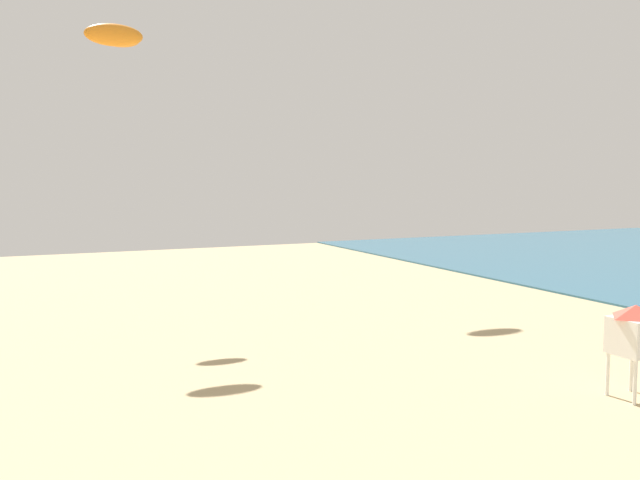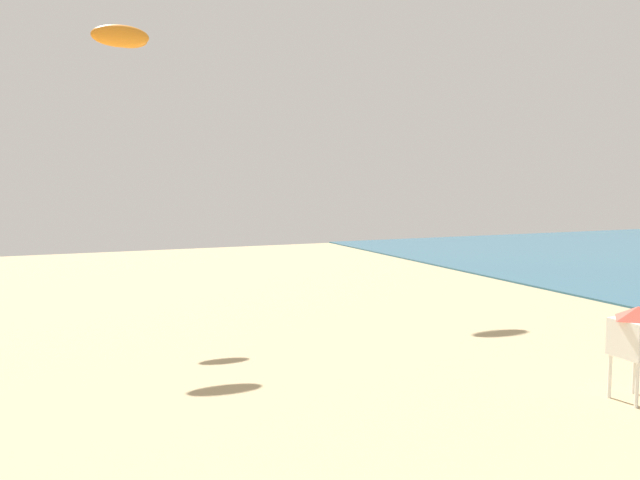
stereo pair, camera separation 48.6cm
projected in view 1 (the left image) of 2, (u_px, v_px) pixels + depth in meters
name	position (u px, v px, depth m)	size (l,w,h in m)	color
lifeguard_stand	(635.00, 331.00, 18.56)	(1.10, 1.10, 2.55)	white
kite_orange_parafoil	(114.00, 35.00, 26.08)	(2.17, 0.60, 0.84)	orange
kite_orange_parafoil_2	(119.00, 39.00, 29.34)	(1.68, 0.47, 0.65)	orange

